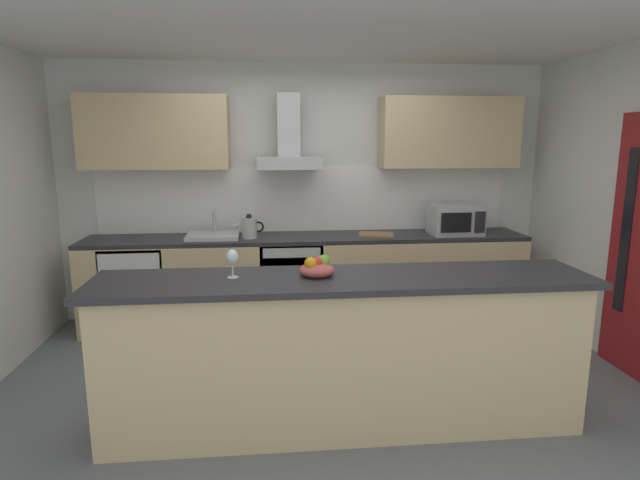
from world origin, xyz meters
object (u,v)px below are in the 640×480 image
Objects in this scene: range_hood at (289,145)px; fruit_bowl at (317,268)px; microwave at (455,220)px; kettle at (249,227)px; oven at (291,280)px; refrigerator at (139,287)px; chopping_board at (376,235)px; sink at (213,235)px; wine_glass at (232,258)px.

fruit_bowl is (0.08, -2.04, -0.73)m from range_hood.
microwave is 1.73× the size of kettle.
oven is 0.94× the size of refrigerator.
chopping_board is at bearing 0.46° from kettle.
chopping_board is at bearing 179.70° from microwave.
wine_glass reaches higher than sink.
kettle is (-2.06, -0.01, -0.04)m from microwave.
oven reaches higher than refrigerator.
refrigerator is 1.70× the size of sink.
oven is at bearing 179.04° from microwave.
oven is 2.00m from fruit_bowl.
oven is 1.77m from microwave.
sink is (-0.75, 0.01, 0.47)m from oven.
wine_glass reaches higher than chopping_board.
microwave is 2.42m from sink.
microwave is 1.00× the size of sink.
sink is 0.36m from kettle.
wine_glass is (-0.43, -2.04, -0.65)m from range_hood.
microwave reaches higher than refrigerator.
refrigerator is at bearing -179.89° from oven.
wine_glass is (-0.43, -1.91, 0.67)m from oven.
fruit_bowl reaches higher than refrigerator.
sink is 1.61m from chopping_board.
chopping_board is (1.25, 0.01, -0.09)m from kettle.
sink is 2.27× the size of fruit_bowl.
microwave is 0.69× the size of range_hood.
microwave reaches higher than wine_glass.
fruit_bowl is (0.08, -1.91, 0.60)m from oven.
kettle is (-0.40, -0.03, 0.55)m from oven.
sink reaches higher than chopping_board.
range_hood is at bearing 92.31° from fruit_bowl.
oven is 0.97m from chopping_board.
range_hood reaches higher than microwave.
chopping_board reaches higher than refrigerator.
wine_glass reaches higher than oven.
refrigerator is 2.29m from wine_glass.
kettle is at bearing 104.37° from fruit_bowl.
kettle reaches higher than chopping_board.
microwave is 2.81× the size of wine_glass.
refrigerator is 4.78× the size of wine_glass.
kettle is at bearing -157.72° from range_hood.
kettle is (1.09, -0.03, 0.58)m from refrigerator.
range_hood is 1.23m from chopping_board.
range_hood is (0.75, 0.12, 0.86)m from sink.
kettle is 1.94m from fruit_bowl.
fruit_bowl is at bearing 0.27° from wine_glass.
microwave reaches higher than kettle.
oven is at bearing 92.47° from fruit_bowl.
range_hood reaches higher than refrigerator.
microwave is 2.46m from fruit_bowl.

